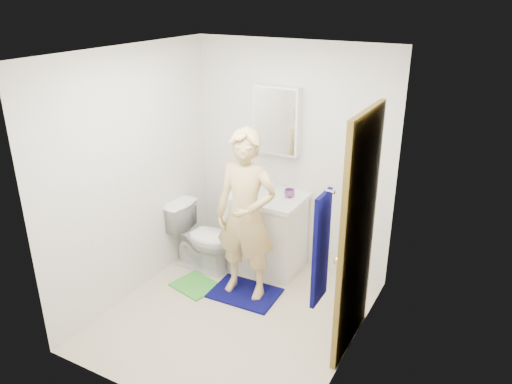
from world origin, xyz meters
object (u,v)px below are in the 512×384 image
medicine_cabinet (277,120)px  toilet (203,237)px  vanity_cabinet (266,234)px  towel (321,249)px  soap_dispenser (245,183)px  man (246,216)px  toothbrush_cup (289,193)px

medicine_cabinet → toilet: 1.48m
medicine_cabinet → vanity_cabinet: bearing=-90.0°
toilet → towel: bearing=-121.3°
toilet → soap_dispenser: 0.75m
man → soap_dispenser: bearing=116.3°
medicine_cabinet → man: size_ratio=0.42×
towel → toothbrush_cup: size_ratio=7.39×
medicine_cabinet → toothbrush_cup: medicine_cabinet is taller
vanity_cabinet → toilet: size_ratio=1.10×
man → toilet: bearing=157.6°
man → toothbrush_cup: bearing=71.7°
towel → toilet: size_ratio=1.10×
towel → toilet: (-1.78, 1.15, -0.89)m
towel → man: 1.50m
toothbrush_cup → man: man is taller
soap_dispenser → toilet: bearing=-140.1°
medicine_cabinet → towel: 2.11m
toothbrush_cup → soap_dispenser: bearing=-167.4°
towel → medicine_cabinet: bearing=124.6°
vanity_cabinet → toothbrush_cup: bearing=16.7°
vanity_cabinet → towel: 2.08m
vanity_cabinet → toothbrush_cup: size_ratio=7.39×
medicine_cabinet → man: medicine_cabinet is taller
towel → man: man is taller
medicine_cabinet → toilet: size_ratio=0.96×
vanity_cabinet → toothbrush_cup: toothbrush_cup is taller
vanity_cabinet → man: (0.07, -0.56, 0.46)m
vanity_cabinet → man: 0.73m
vanity_cabinet → towel: towel is taller
vanity_cabinet → soap_dispenser: soap_dispenser is taller
towel → toothbrush_cup: bearing=121.4°
vanity_cabinet → man: size_ratio=0.48×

